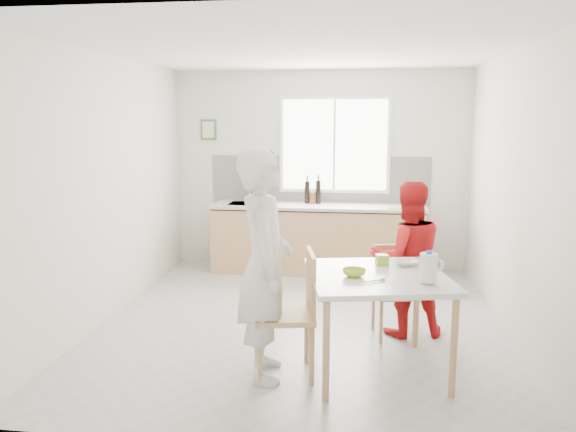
% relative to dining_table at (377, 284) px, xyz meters
% --- Properties ---
extents(ground, '(4.50, 4.50, 0.00)m').
position_rel_dining_table_xyz_m(ground, '(-0.73, 1.02, -0.74)').
color(ground, '#B7B7B2').
rests_on(ground, ground).
extents(room_shell, '(4.50, 4.50, 4.50)m').
position_rel_dining_table_xyz_m(room_shell, '(-0.73, 1.02, 0.90)').
color(room_shell, silver).
rests_on(room_shell, ground).
extents(window, '(1.50, 0.06, 1.30)m').
position_rel_dining_table_xyz_m(window, '(-0.53, 3.25, 0.96)').
color(window, white).
rests_on(window, room_shell).
extents(backsplash, '(3.00, 0.02, 0.65)m').
position_rel_dining_table_xyz_m(backsplash, '(-0.73, 3.26, 0.48)').
color(backsplash, white).
rests_on(backsplash, room_shell).
extents(picture_frame, '(0.22, 0.03, 0.28)m').
position_rel_dining_table_xyz_m(picture_frame, '(-2.28, 3.25, 1.16)').
color(picture_frame, '#3E7D39').
rests_on(picture_frame, room_shell).
extents(kitchen_counter, '(2.84, 0.64, 1.37)m').
position_rel_dining_table_xyz_m(kitchen_counter, '(-0.73, 2.97, -0.33)').
color(kitchen_counter, tan).
rests_on(kitchen_counter, ground).
extents(dining_table, '(1.27, 1.27, 0.83)m').
position_rel_dining_table_xyz_m(dining_table, '(0.00, 0.00, 0.00)').
color(dining_table, silver).
rests_on(dining_table, ground).
extents(chair_left, '(0.55, 0.55, 1.02)m').
position_rel_dining_table_xyz_m(chair_left, '(-0.66, -0.13, -0.18)').
color(chair_left, tan).
rests_on(chair_left, ground).
extents(chair_far, '(0.46, 0.46, 0.85)m').
position_rel_dining_table_xyz_m(chair_far, '(0.18, 0.87, -0.27)').
color(chair_far, tan).
rests_on(chair_far, ground).
extents(person_white, '(0.57, 0.75, 1.84)m').
position_rel_dining_table_xyz_m(person_white, '(-0.89, -0.18, 0.18)').
color(person_white, silver).
rests_on(person_white, ground).
extents(person_red, '(0.82, 0.69, 1.48)m').
position_rel_dining_table_xyz_m(person_red, '(0.30, 0.88, -0.00)').
color(person_red, red).
rests_on(person_red, ground).
extents(bowl_green, '(0.22, 0.22, 0.06)m').
position_rel_dining_table_xyz_m(bowl_green, '(-0.19, -0.09, 0.11)').
color(bowl_green, '#9FC52D').
rests_on(bowl_green, dining_table).
extents(bowl_white, '(0.23, 0.23, 0.05)m').
position_rel_dining_table_xyz_m(bowl_white, '(0.24, 0.30, 0.11)').
color(bowl_white, white).
rests_on(bowl_white, dining_table).
extents(milk_jug, '(0.19, 0.13, 0.24)m').
position_rel_dining_table_xyz_m(milk_jug, '(0.37, -0.21, 0.21)').
color(milk_jug, white).
rests_on(milk_jug, dining_table).
extents(green_box, '(0.12, 0.12, 0.09)m').
position_rel_dining_table_xyz_m(green_box, '(0.04, 0.29, 0.13)').
color(green_box, '#8DBF2C').
rests_on(green_box, dining_table).
extents(spoon, '(0.14, 0.09, 0.01)m').
position_rel_dining_table_xyz_m(spoon, '(-0.03, -0.23, 0.10)').
color(spoon, '#A5A5AA').
rests_on(spoon, dining_table).
extents(cutting_board, '(0.37, 0.28, 0.01)m').
position_rel_dining_table_xyz_m(cutting_board, '(0.38, 2.85, 0.18)').
color(cutting_board, '#97D030').
rests_on(cutting_board, kitchen_counter).
extents(wine_bottle_a, '(0.07, 0.07, 0.32)m').
position_rel_dining_table_xyz_m(wine_bottle_a, '(-0.73, 3.07, 0.34)').
color(wine_bottle_a, black).
rests_on(wine_bottle_a, kitchen_counter).
extents(wine_bottle_b, '(0.07, 0.07, 0.30)m').
position_rel_dining_table_xyz_m(wine_bottle_b, '(-0.88, 3.09, 0.33)').
color(wine_bottle_b, black).
rests_on(wine_bottle_b, kitchen_counter).
extents(jar_amber, '(0.06, 0.06, 0.16)m').
position_rel_dining_table_xyz_m(jar_amber, '(-0.80, 3.05, 0.26)').
color(jar_amber, brown).
rests_on(jar_amber, kitchen_counter).
extents(soap_bottle, '(0.12, 0.13, 0.21)m').
position_rel_dining_table_xyz_m(soap_bottle, '(-1.55, 3.13, 0.28)').
color(soap_bottle, '#999999').
rests_on(soap_bottle, kitchen_counter).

